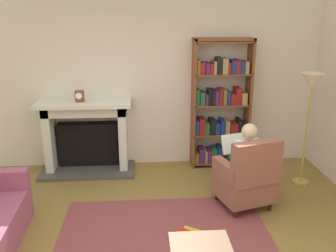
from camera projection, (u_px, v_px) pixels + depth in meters
The scene contains 10 objects.
back_wall at pixel (156, 83), 5.85m from camera, with size 5.60×0.10×2.70m, color silver.
area_rug at pixel (165, 239), 4.12m from camera, with size 2.40×1.80×0.01m, color brown.
fireplace at pixel (87, 134), 5.77m from camera, with size 1.45×0.64×1.15m.
mantel_clock at pixel (80, 96), 5.48m from camera, with size 0.14×0.14×0.16m.
bookshelf at pixel (221, 107), 5.83m from camera, with size 0.92×0.32×2.06m.
armchair_reading at pixel (247, 178), 4.66m from camera, with size 0.79×0.78×0.97m.
seated_reader at pixel (243, 160), 4.71m from camera, with size 0.47×0.59×1.14m.
side_table at pixel (200, 249), 3.38m from camera, with size 0.56×0.39×0.42m.
scattered_books at pixel (184, 235), 4.15m from camera, with size 0.40×0.36×0.04m.
floor_lamp at pixel (311, 91), 5.05m from camera, with size 0.32×0.32×1.64m.
Camera 1 is at (-0.23, -3.24, 2.46)m, focal length 39.27 mm.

